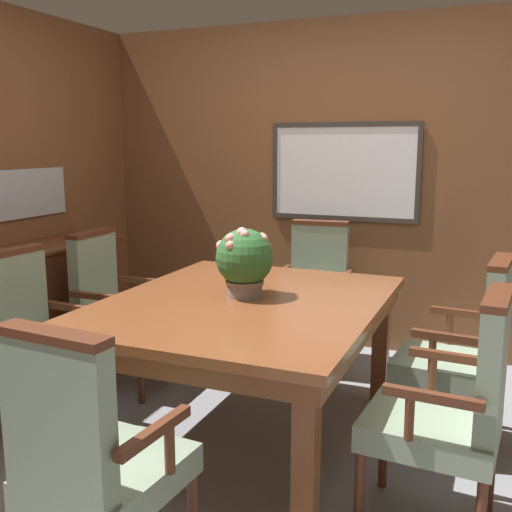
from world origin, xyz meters
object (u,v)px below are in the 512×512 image
at_px(chair_left_near, 34,339).
at_px(chair_head_far, 315,289).
at_px(dining_table, 245,317).
at_px(chair_left_far, 113,305).
at_px(sideboard_cabinet, 51,307).
at_px(chair_right_far, 466,349).
at_px(chair_right_near, 453,406).
at_px(potted_plant, 245,260).
at_px(chair_head_near, 91,456).

bearing_deg(chair_left_near, chair_head_far, -29.06).
distance_m(dining_table, chair_head_far, 1.26).
distance_m(chair_left_far, sideboard_cabinet, 0.58).
distance_m(chair_right_far, sideboard_cabinet, 2.71).
distance_m(dining_table, sideboard_cabinet, 1.71).
bearing_deg(dining_table, chair_right_near, -19.78).
xyz_separation_m(chair_left_near, chair_right_far, (2.12, 0.71, 0.00)).
xyz_separation_m(potted_plant, sideboard_cabinet, (-1.61, 0.36, -0.52)).
relative_size(dining_table, chair_left_near, 1.66).
height_order(chair_head_near, sideboard_cabinet, chair_head_near).
height_order(chair_right_near, potted_plant, potted_plant).
bearing_deg(chair_left_near, chair_left_far, 5.04).
height_order(chair_right_near, chair_head_far, same).
bearing_deg(chair_head_far, chair_head_near, -94.87).
xyz_separation_m(chair_head_far, chair_left_far, (-1.07, -0.91, 0.00)).
bearing_deg(sideboard_cabinet, chair_left_far, -7.20).
bearing_deg(chair_left_far, sideboard_cabinet, 81.26).
bearing_deg(chair_right_far, chair_right_near, 4.66).
distance_m(chair_right_near, sideboard_cabinet, 2.82).
bearing_deg(sideboard_cabinet, chair_head_near, -45.51).
xyz_separation_m(chair_left_near, chair_head_far, (1.05, 1.63, 0.00)).
bearing_deg(chair_left_far, chair_head_far, -51.00).
bearing_deg(chair_head_near, sideboard_cabinet, -41.11).
relative_size(dining_table, chair_head_near, 1.66).
distance_m(dining_table, chair_right_far, 1.13).
height_order(dining_table, chair_left_far, chair_left_far).
relative_size(chair_left_near, chair_head_far, 1.00).
xyz_separation_m(chair_right_near, chair_left_far, (-2.13, 0.73, 0.00)).
xyz_separation_m(dining_table, chair_head_near, (-0.01, -1.24, -0.14)).
distance_m(chair_right_far, chair_left_far, 2.14).
distance_m(chair_head_near, sideboard_cabinet, 2.33).
xyz_separation_m(chair_left_far, potted_plant, (1.05, -0.28, 0.42)).
distance_m(dining_table, chair_left_far, 1.13).
xyz_separation_m(chair_right_near, chair_head_far, (-1.07, 1.64, 0.00)).
relative_size(chair_left_near, chair_head_near, 1.00).
distance_m(chair_right_near, potted_plant, 1.25).
height_order(chair_left_near, chair_head_near, same).
relative_size(chair_right_near, chair_head_near, 1.00).
relative_size(chair_head_near, chair_head_far, 1.00).
bearing_deg(chair_left_near, sideboard_cabinet, 40.47).
distance_m(chair_head_far, potted_plant, 1.27).
bearing_deg(chair_head_far, chair_left_far, -144.16).
height_order(chair_head_near, potted_plant, potted_plant).
relative_size(chair_right_far, chair_head_far, 1.00).
bearing_deg(chair_left_near, dining_table, -66.86).
relative_size(chair_right_far, chair_left_far, 1.00).
distance_m(chair_left_near, chair_head_far, 1.94).
relative_size(chair_right_far, potted_plant, 2.72).
distance_m(potted_plant, sideboard_cabinet, 1.73).
bearing_deg(chair_right_near, chair_right_far, -176.51).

